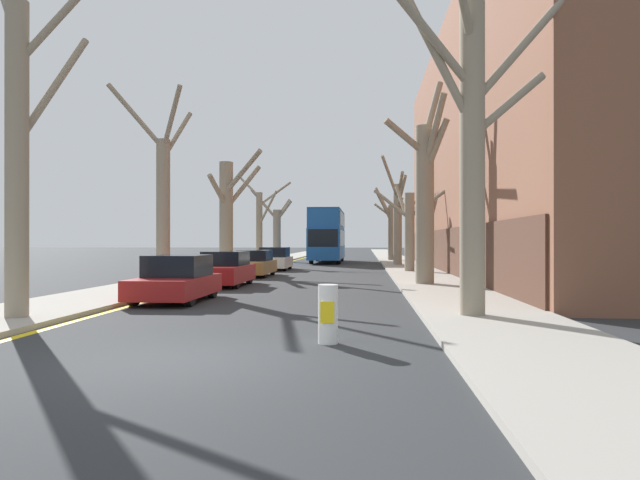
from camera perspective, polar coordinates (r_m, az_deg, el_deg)
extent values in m
plane|color=#2B2D30|center=(9.11, -13.39, -11.68)|extent=(300.00, 300.00, 0.00)
cube|color=#A39E93|center=(59.12, -3.65, -1.82)|extent=(3.18, 120.00, 0.12)
cube|color=#A39E93|center=(58.59, 7.33, -1.83)|extent=(3.18, 120.00, 0.12)
cube|color=brown|center=(34.85, 20.48, 8.75)|extent=(10.00, 38.34, 14.38)
cube|color=#492D21|center=(33.40, 12.18, -1.10)|extent=(0.12, 37.58, 2.50)
cube|color=yellow|center=(58.90, -1.95, -1.88)|extent=(0.24, 120.00, 0.01)
cylinder|color=gray|center=(14.64, -28.04, 6.94)|extent=(0.50, 0.50, 7.24)
cylinder|color=gray|center=(15.12, -25.10, 19.01)|extent=(1.68, 0.55, 2.00)
cylinder|color=gray|center=(15.36, -25.14, 13.49)|extent=(1.09, 1.68, 2.90)
cylinder|color=gray|center=(23.57, -15.42, 2.61)|extent=(0.54, 0.54, 5.88)
cylinder|color=gray|center=(23.94, -17.91, 11.64)|extent=(2.05, 1.17, 2.47)
cylinder|color=gray|center=(24.22, -14.11, 10.11)|extent=(1.07, 1.15, 2.07)
cylinder|color=gray|center=(23.32, -14.64, 11.64)|extent=(1.31, 1.37, 2.40)
cylinder|color=gray|center=(32.59, -9.37, 2.21)|extent=(0.78, 0.78, 6.29)
cylinder|color=gray|center=(31.57, -7.75, 6.76)|extent=(2.60, 2.27, 2.23)
cylinder|color=gray|center=(31.91, -10.16, 4.83)|extent=(0.80, 1.96, 1.78)
cylinder|color=gray|center=(33.16, -7.72, 5.25)|extent=(1.96, 1.65, 2.67)
cylinder|color=gray|center=(42.28, -6.10, 1.09)|extent=(0.47, 0.47, 5.42)
cylinder|color=gray|center=(42.38, -4.53, 4.63)|extent=(2.41, 0.49, 1.84)
cylinder|color=gray|center=(43.69, -7.10, 5.33)|extent=(2.13, 2.28, 1.88)
cylinder|color=gray|center=(41.71, -5.25, 3.18)|extent=(1.65, 1.25, 2.50)
cylinder|color=gray|center=(51.49, -4.34, 0.45)|extent=(0.71, 0.71, 4.65)
cylinder|color=gray|center=(51.58, -3.70, 3.13)|extent=(1.38, 0.45, 1.82)
cylinder|color=gray|center=(52.05, -5.61, 3.56)|extent=(2.65, 0.79, 2.90)
cylinder|color=gray|center=(51.27, -3.63, 2.92)|extent=(1.60, 0.69, 1.89)
cylinder|color=gray|center=(13.79, 14.99, 7.64)|extent=(0.57, 0.57, 7.37)
cylinder|color=gray|center=(14.46, 18.27, 12.71)|extent=(1.92, 0.74, 1.65)
cylinder|color=gray|center=(13.78, 11.05, 19.35)|extent=(2.22, 1.30, 2.24)
cylinder|color=gray|center=(13.92, 11.63, 17.50)|extent=(1.91, 0.79, 3.21)
cylinder|color=gray|center=(14.88, 19.16, 17.38)|extent=(2.41, 0.81, 2.69)
cylinder|color=gray|center=(23.39, 10.43, 3.35)|extent=(0.75, 0.75, 6.47)
cylinder|color=gray|center=(24.74, 10.49, 8.35)|extent=(0.58, 2.46, 2.89)
cylinder|color=gray|center=(23.18, 8.53, 10.16)|extent=(1.86, 1.25, 1.39)
cylinder|color=gray|center=(23.25, 11.47, 9.02)|extent=(1.10, 1.23, 2.22)
cylinder|color=gray|center=(24.46, 11.18, 12.54)|extent=(1.09, 1.31, 2.65)
cylinder|color=gray|center=(23.12, 11.34, 10.44)|extent=(0.93, 1.64, 2.90)
cylinder|color=gray|center=(33.01, 8.94, 0.70)|extent=(0.57, 0.57, 4.59)
cylinder|color=gray|center=(32.93, 11.31, 4.01)|extent=(2.84, 0.81, 2.16)
cylinder|color=gray|center=(34.01, 8.27, 3.42)|extent=(0.88, 2.13, 2.61)
cylinder|color=gray|center=(33.39, 7.20, 3.55)|extent=(2.15, 0.98, 1.82)
cylinder|color=gray|center=(41.83, 7.76, 1.48)|extent=(0.62, 0.62, 5.97)
cylinder|color=gray|center=(40.55, 8.14, 4.72)|extent=(0.60, 3.00, 2.20)
cylinder|color=gray|center=(40.99, 7.03, 6.24)|extent=(1.44, 2.35, 2.90)
cylinder|color=gray|center=(40.75, 8.00, 5.37)|extent=(0.42, 2.66, 1.83)
cylinder|color=gray|center=(41.93, 9.18, 3.54)|extent=(2.20, 0.31, 1.57)
cylinder|color=gray|center=(41.24, 8.33, 3.27)|extent=(0.99, 1.56, 1.24)
cylinder|color=gray|center=(52.23, 7.15, 0.67)|extent=(0.62, 0.62, 5.08)
cylinder|color=gray|center=(51.81, 6.35, 3.44)|extent=(1.76, 1.25, 3.00)
cylinder|color=gray|center=(52.75, 7.71, 3.35)|extent=(1.33, 1.08, 1.70)
cylinder|color=gray|center=(52.35, 6.38, 3.73)|extent=(1.60, 0.30, 2.84)
cylinder|color=gray|center=(52.73, 6.33, 2.97)|extent=(1.68, 1.17, 1.37)
cube|color=#19519E|center=(48.54, 0.77, -0.39)|extent=(2.54, 10.95, 2.48)
cube|color=#19519E|center=(48.57, 0.77, 1.94)|extent=(2.48, 10.73, 1.48)
cube|color=navy|center=(48.61, 0.77, 2.88)|extent=(2.48, 10.73, 0.12)
cube|color=black|center=(48.54, 0.77, 0.17)|extent=(2.57, 9.64, 1.29)
cube|color=black|center=(48.57, 0.77, 2.03)|extent=(2.57, 9.64, 1.12)
cube|color=black|center=(43.10, 0.30, 0.20)|extent=(2.28, 0.06, 1.35)
cylinder|color=black|center=(45.37, -0.89, -1.78)|extent=(0.30, 1.00, 1.00)
cylinder|color=black|center=(45.22, 1.89, -1.79)|extent=(0.30, 1.00, 1.00)
cylinder|color=black|center=(51.70, -0.23, -1.58)|extent=(0.30, 1.00, 1.00)
cylinder|color=black|center=(51.56, 2.21, -1.58)|extent=(0.30, 1.00, 1.00)
cube|color=maroon|center=(17.78, -14.24, -4.50)|extent=(1.83, 3.96, 0.57)
cube|color=black|center=(17.97, -14.00, -2.50)|extent=(1.61, 2.06, 0.65)
cylinder|color=black|center=(16.97, -18.13, -5.16)|extent=(0.20, 0.67, 0.67)
cylinder|color=black|center=(16.42, -12.90, -5.33)|extent=(0.20, 0.67, 0.67)
cylinder|color=black|center=(19.18, -15.39, -4.58)|extent=(0.20, 0.67, 0.67)
cylinder|color=black|center=(18.69, -10.72, -4.69)|extent=(0.20, 0.67, 0.67)
cube|color=maroon|center=(23.52, -9.54, -3.33)|extent=(1.75, 4.21, 0.65)
cube|color=black|center=(23.74, -9.39, -1.82)|extent=(1.54, 2.19, 0.57)
cylinder|color=black|center=(22.52, -12.21, -3.92)|extent=(0.20, 0.66, 0.66)
cylinder|color=black|center=(22.13, -8.40, -3.99)|extent=(0.20, 0.66, 0.66)
cylinder|color=black|center=(24.95, -10.54, -3.55)|extent=(0.20, 0.66, 0.66)
cylinder|color=black|center=(24.59, -7.08, -3.60)|extent=(0.20, 0.66, 0.66)
cube|color=olive|center=(29.64, -6.59, -2.69)|extent=(1.71, 4.30, 0.63)
cube|color=black|center=(29.88, -6.49, -1.54)|extent=(1.50, 2.23, 0.55)
cylinder|color=black|center=(28.55, -8.56, -3.15)|extent=(0.20, 0.63, 0.63)
cylinder|color=black|center=(28.25, -5.61, -3.18)|extent=(0.20, 0.63, 0.63)
cylinder|color=black|center=(31.06, -7.48, -2.90)|extent=(0.20, 0.63, 0.63)
cylinder|color=black|center=(30.79, -4.77, -2.92)|extent=(0.20, 0.63, 0.63)
cube|color=silver|center=(36.04, -4.60, -2.22)|extent=(1.89, 3.96, 0.64)
cube|color=black|center=(36.25, -4.54, -1.22)|extent=(1.66, 2.06, 0.62)
cylinder|color=black|center=(35.02, -6.26, -2.59)|extent=(0.20, 0.62, 0.62)
cylinder|color=black|center=(34.75, -3.55, -2.61)|extent=(0.20, 0.62, 0.62)
cylinder|color=black|center=(37.36, -5.58, -2.43)|extent=(0.20, 0.62, 0.62)
cylinder|color=black|center=(37.10, -3.03, -2.45)|extent=(0.20, 0.62, 0.62)
cylinder|color=white|center=(10.24, 0.80, -7.42)|extent=(0.35, 0.35, 1.05)
cube|color=yellow|center=(10.06, 0.73, -7.25)|extent=(0.25, 0.01, 0.38)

